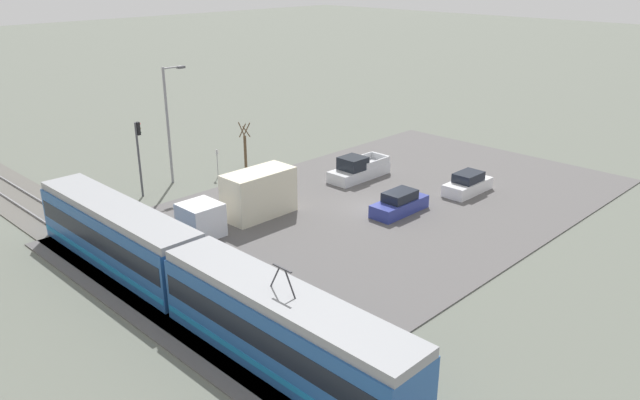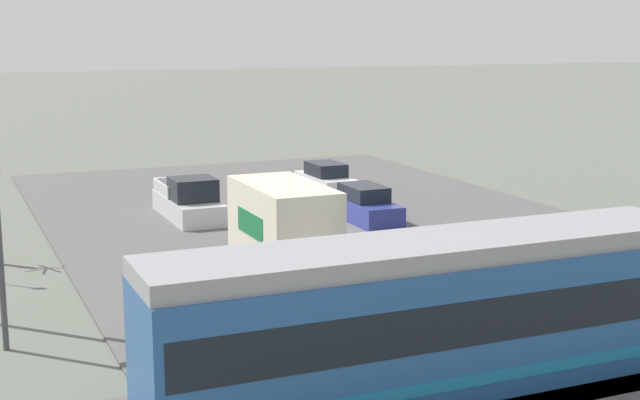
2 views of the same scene
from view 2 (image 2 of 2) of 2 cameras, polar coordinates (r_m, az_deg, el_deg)
name	(u,v)px [view 2 (image 2 of 2)]	position (r m, az deg, el deg)	size (l,w,h in m)	color
ground_plane	(332,228)	(37.75, 0.80, -1.83)	(320.00, 320.00, 0.00)	#60665B
road_surface	(332,227)	(37.74, 0.80, -1.77)	(22.73, 39.20, 0.08)	#565454
rail_bed	(599,356)	(24.15, 17.45, -9.51)	(70.05, 4.40, 0.22)	#5B5954
box_truck	(296,241)	(28.83, -1.52, -2.65)	(2.37, 8.39, 3.15)	silver
pickup_truck	(189,202)	(39.79, -8.36, -0.13)	(2.01, 5.47, 1.89)	silver
sedan_car_0	(364,206)	(38.95, 2.81, -0.37)	(1.74, 4.52, 1.55)	navy
sedan_car_1	(326,180)	(45.46, 0.38, 1.26)	(1.78, 4.28, 1.57)	silver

